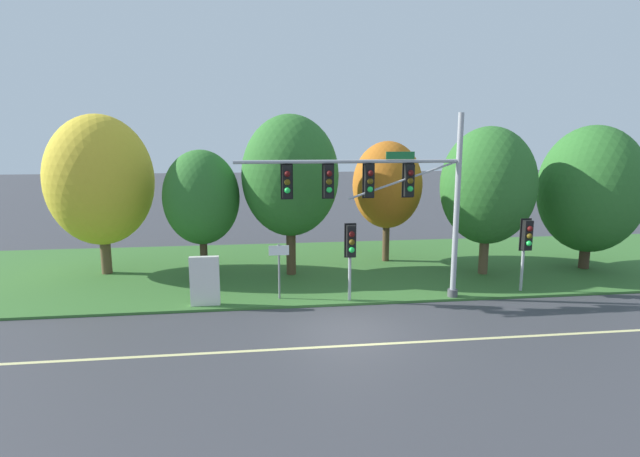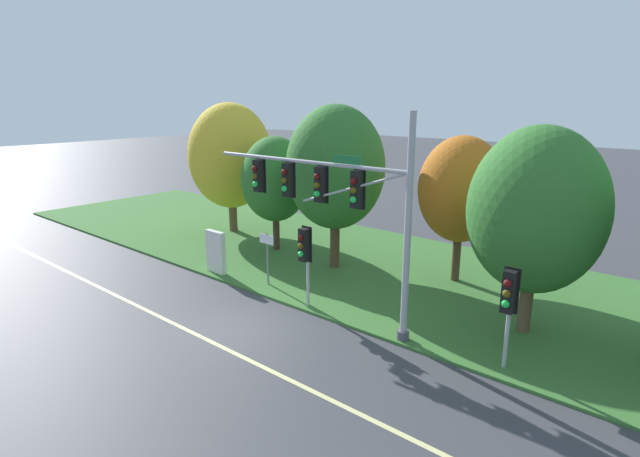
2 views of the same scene
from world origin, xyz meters
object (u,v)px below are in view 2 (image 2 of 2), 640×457
object	(u,v)px
pedestrian_signal_near_kerb	(509,298)
info_kiosk	(216,252)
tree_behind_signpost	(335,168)
tree_left_of_mast	(275,179)
tree_nearest_road	(230,156)
tree_mid_verge	(461,190)
route_sign_post	(267,251)
pedestrian_signal_further_along	(305,250)
traffic_signal_mast	(334,197)
tree_tall_centre	(536,211)

from	to	relation	value
pedestrian_signal_near_kerb	info_kiosk	size ratio (longest dim) A/B	1.61
tree_behind_signpost	info_kiosk	world-z (taller)	tree_behind_signpost
pedestrian_signal_near_kerb	tree_left_of_mast	xyz separation A→B (m)	(-13.33, 4.19, 1.42)
tree_nearest_road	tree_behind_signpost	size ratio (longest dim) A/B	1.00
pedestrian_signal_near_kerb	tree_mid_verge	bearing A→B (deg)	125.81
pedestrian_signal_near_kerb	route_sign_post	world-z (taller)	pedestrian_signal_near_kerb
pedestrian_signal_near_kerb	tree_behind_signpost	distance (m)	10.42
tree_nearest_road	tree_left_of_mast	bearing A→B (deg)	-12.58
pedestrian_signal_further_along	traffic_signal_mast	bearing A→B (deg)	2.57
pedestrian_signal_near_kerb	info_kiosk	world-z (taller)	pedestrian_signal_near_kerb
info_kiosk	tree_left_of_mast	bearing A→B (deg)	96.01
tree_behind_signpost	tree_tall_centre	bearing A→B (deg)	-6.79
traffic_signal_mast	tree_mid_verge	xyz separation A→B (m)	(1.76, 6.18, -0.41)
tree_behind_signpost	tree_mid_verge	xyz separation A→B (m)	(5.05, 1.95, -0.66)
tree_mid_verge	info_kiosk	bearing A→B (deg)	-145.20
tree_behind_signpost	tree_tall_centre	distance (m)	9.02
pedestrian_signal_further_along	info_kiosk	world-z (taller)	pedestrian_signal_further_along
tree_mid_verge	tree_nearest_road	bearing A→B (deg)	-177.01
traffic_signal_mast	tree_nearest_road	bearing A→B (deg)	155.32
pedestrian_signal_further_along	info_kiosk	distance (m)	5.70
pedestrian_signal_further_along	tree_behind_signpost	xyz separation A→B (m)	(-1.99, 4.29, 2.36)
tree_left_of_mast	tree_mid_verge	xyz separation A→B (m)	(9.05, 1.74, 0.29)
traffic_signal_mast	pedestrian_signal_further_along	distance (m)	2.48
pedestrian_signal_near_kerb	tree_left_of_mast	distance (m)	14.05
tree_left_of_mast	tree_behind_signpost	size ratio (longest dim) A/B	0.79
pedestrian_signal_near_kerb	pedestrian_signal_further_along	xyz separation A→B (m)	(-7.33, -0.31, 0.01)
route_sign_post	info_kiosk	xyz separation A→B (m)	(-2.83, -0.45, -0.50)
traffic_signal_mast	tree_behind_signpost	size ratio (longest dim) A/B	1.19
pedestrian_signal_further_along	tree_tall_centre	xyz separation A→B (m)	(6.95, 3.22, 1.90)
info_kiosk	tree_tall_centre	bearing A→B (deg)	13.33
tree_left_of_mast	info_kiosk	xyz separation A→B (m)	(0.45, -4.24, -2.69)
traffic_signal_mast	pedestrian_signal_further_along	world-z (taller)	traffic_signal_mast
tree_left_of_mast	tree_behind_signpost	xyz separation A→B (m)	(4.00, -0.21, 0.95)
traffic_signal_mast	info_kiosk	world-z (taller)	traffic_signal_mast
traffic_signal_mast	tree_nearest_road	xyz separation A→B (m)	(-11.89, 5.47, 0.04)
pedestrian_signal_near_kerb	tree_nearest_road	xyz separation A→B (m)	(-17.93, 5.22, 2.16)
pedestrian_signal_further_along	info_kiosk	xyz separation A→B (m)	(-5.55, 0.26, -1.28)
pedestrian_signal_near_kerb	tree_tall_centre	size ratio (longest dim) A/B	0.45
route_sign_post	tree_nearest_road	world-z (taller)	tree_nearest_road
tree_behind_signpost	tree_mid_verge	world-z (taller)	tree_behind_signpost
tree_nearest_road	tree_mid_verge	bearing A→B (deg)	2.99
pedestrian_signal_further_along	tree_nearest_road	bearing A→B (deg)	152.48
tree_nearest_road	info_kiosk	world-z (taller)	tree_nearest_road
route_sign_post	tree_mid_verge	bearing A→B (deg)	43.78
pedestrian_signal_near_kerb	tree_left_of_mast	size ratio (longest dim) A/B	0.53
pedestrian_signal_further_along	tree_mid_verge	xyz separation A→B (m)	(3.05, 6.24, 1.71)
pedestrian_signal_near_kerb	tree_tall_centre	xyz separation A→B (m)	(-0.38, 2.92, 1.91)
tree_tall_centre	tree_behind_signpost	bearing A→B (deg)	173.21
pedestrian_signal_further_along	info_kiosk	bearing A→B (deg)	177.33
pedestrian_signal_near_kerb	tree_tall_centre	distance (m)	3.51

